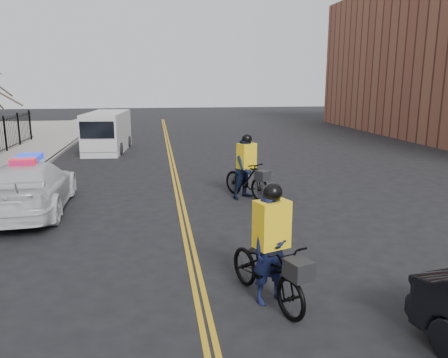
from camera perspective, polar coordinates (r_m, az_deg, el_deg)
name	(u,v)px	position (r m, az deg, el deg)	size (l,w,h in m)	color
ground	(193,260)	(9.97, -4.12, -10.55)	(120.00, 120.00, 0.00)	black
center_line_left	(174,182)	(17.60, -6.55, -0.33)	(0.10, 60.00, 0.01)	#C19016
center_line_right	(178,181)	(17.60, -6.03, -0.32)	(0.10, 60.00, 0.01)	#C19016
curb	(18,185)	(18.35, -25.35, -0.73)	(0.20, 60.00, 0.15)	#989590
police_cruiser	(30,187)	(14.54, -24.03, -0.93)	(2.45, 5.49, 1.73)	silver
cargo_van	(107,132)	(25.93, -15.05, 5.89)	(2.40, 5.46, 2.23)	silver
cyclist_near	(271,261)	(8.00, 6.19, -10.63)	(1.50, 2.39, 2.21)	black
cyclist_far	(247,173)	(14.87, 2.97, 0.78)	(1.63, 2.21, 2.22)	black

